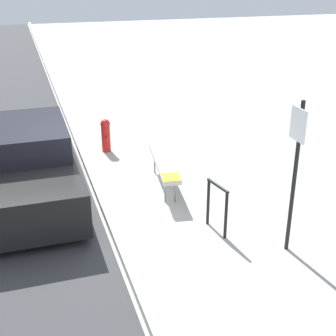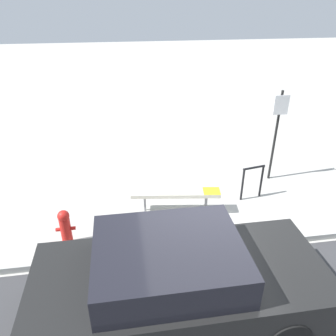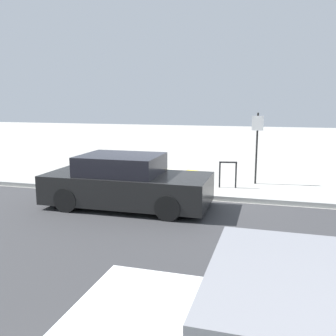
# 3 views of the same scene
# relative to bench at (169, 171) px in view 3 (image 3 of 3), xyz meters

# --- Properties ---
(ground_plane) EXTENTS (60.00, 60.00, 0.00)m
(ground_plane) POSITION_rel_bench_xyz_m (0.43, -1.25, -0.48)
(ground_plane) COLOR #ADAAA3
(road_strip) EXTENTS (60.00, 10.00, 0.01)m
(road_strip) POSITION_rel_bench_xyz_m (0.43, -6.40, -0.48)
(road_strip) COLOR #38383A
(road_strip) RESTS_ON ground_plane
(curb) EXTENTS (60.00, 0.20, 0.13)m
(curb) POSITION_rel_bench_xyz_m (0.43, -1.25, -0.42)
(curb) COLOR #A8A8A3
(curb) RESTS_ON ground_plane
(bench) EXTENTS (1.91, 0.57, 0.55)m
(bench) POSITION_rel_bench_xyz_m (0.00, 0.00, 0.00)
(bench) COLOR gray
(bench) RESTS_ON ground_plane
(bike_rack) EXTENTS (0.55, 0.15, 0.83)m
(bike_rack) POSITION_rel_bench_xyz_m (1.82, 0.31, 0.02)
(bike_rack) COLOR black
(bike_rack) RESTS_ON ground_plane
(sign_post) EXTENTS (0.36, 0.08, 2.30)m
(sign_post) POSITION_rel_bench_xyz_m (2.64, 1.10, 0.90)
(sign_post) COLOR black
(sign_post) RESTS_ON ground_plane
(fire_hydrant) EXTENTS (0.36, 0.22, 0.77)m
(fire_hydrant) POSITION_rel_bench_xyz_m (-2.22, -0.70, -0.08)
(fire_hydrant) COLOR red
(fire_hydrant) RESTS_ON ground_plane
(parked_car_near) EXTENTS (4.15, 1.80, 1.34)m
(parked_car_near) POSITION_rel_bench_xyz_m (-0.43, -2.52, 0.14)
(parked_car_near) COLOR black
(parked_car_near) RESTS_ON ground_plane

